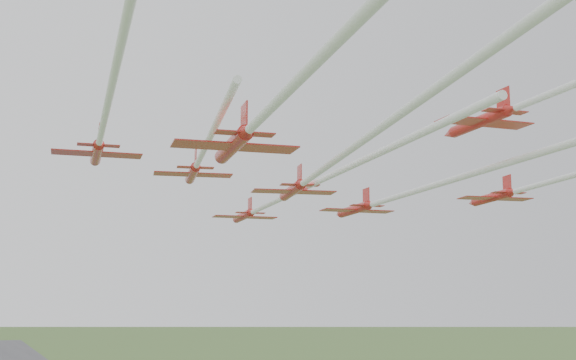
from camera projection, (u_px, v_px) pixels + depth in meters
name	position (u px, v px, depth m)	size (l,w,h in m)	color
jet_lead	(282.00, 198.00, 79.45)	(11.52, 65.92, 2.53)	red
jet_row2_left	(199.00, 160.00, 76.30)	(12.44, 42.99, 2.71)	red
jet_row2_right	(414.00, 191.00, 74.42)	(11.12, 62.77, 2.70)	red
jet_row3_left	(105.00, 119.00, 55.86)	(10.35, 55.75, 2.51)	red
jet_row3_mid	(337.00, 159.00, 56.03)	(16.57, 62.05, 2.49)	red
jet_row3_right	(569.00, 176.00, 66.14)	(13.68, 54.94, 2.41)	red
jet_row4_left	(289.00, 89.00, 42.02)	(13.28, 64.86, 2.96)	red
jet_row4_right	(559.00, 90.00, 50.24)	(8.14, 44.27, 2.40)	red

